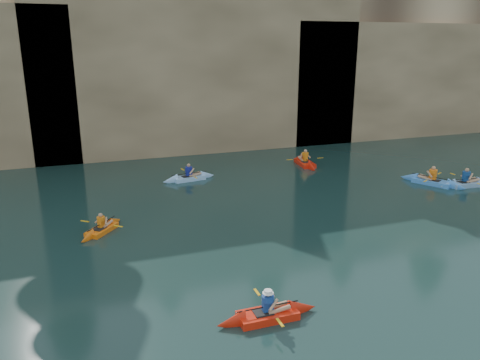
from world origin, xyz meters
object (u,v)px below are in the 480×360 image
object	(u,v)px
kayaker_red_far	(305,163)
main_kayaker	(268,314)
kayaker_orange	(102,229)
kayaker_ltblue_near	(465,183)

from	to	relation	value
kayaker_red_far	main_kayaker	bearing A→B (deg)	155.97
main_kayaker	kayaker_orange	distance (m)	9.52
kayaker_orange	kayaker_red_far	size ratio (longest dim) A/B	0.70
kayaker_ltblue_near	kayaker_red_far	xyz separation A→B (m)	(-6.41, 7.39, -0.00)
main_kayaker	kayaker_ltblue_near	size ratio (longest dim) A/B	0.93
main_kayaker	kayaker_orange	xyz separation A→B (m)	(-4.17, 8.56, -0.02)
kayaker_ltblue_near	kayaker_red_far	distance (m)	9.78
main_kayaker	kayaker_orange	bearing A→B (deg)	116.20
kayaker_orange	kayaker_red_far	world-z (taller)	kayaker_red_far
kayaker_ltblue_near	kayaker_orange	bearing A→B (deg)	-175.95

